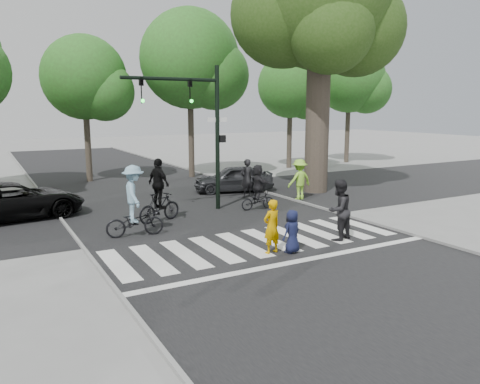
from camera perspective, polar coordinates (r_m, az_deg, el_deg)
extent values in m
plane|color=gray|center=(14.39, 4.12, -7.13)|extent=(120.00, 120.00, 0.00)
cube|color=black|center=(18.62, -4.35, -3.10)|extent=(10.00, 70.00, 0.01)
cube|color=black|center=(21.32, -7.75, -1.46)|extent=(70.00, 10.00, 0.01)
cube|color=gray|center=(17.18, -19.87, -4.67)|extent=(0.10, 70.00, 0.10)
cube|color=gray|center=(21.17, 8.14, -1.42)|extent=(0.10, 70.00, 0.10)
cube|color=silver|center=(13.53, -14.68, -8.56)|extent=(0.55, 3.00, 0.01)
cube|color=silver|center=(13.79, -10.62, -8.03)|extent=(0.55, 3.00, 0.01)
cube|color=silver|center=(14.12, -6.75, -7.49)|extent=(0.55, 3.00, 0.01)
cube|color=silver|center=(14.51, -3.07, -6.95)|extent=(0.55, 3.00, 0.01)
cube|color=silver|center=(14.95, 0.39, -6.40)|extent=(0.55, 3.00, 0.01)
cube|color=silver|center=(15.45, 3.64, -5.87)|extent=(0.55, 3.00, 0.01)
cube|color=silver|center=(16.00, 6.66, -5.36)|extent=(0.55, 3.00, 0.01)
cube|color=silver|center=(16.59, 9.48, -4.87)|extent=(0.55, 3.00, 0.01)
cube|color=silver|center=(17.21, 12.09, -4.40)|extent=(0.55, 3.00, 0.01)
cube|color=silver|center=(17.87, 14.51, -3.96)|extent=(0.55, 3.00, 0.01)
cube|color=silver|center=(13.45, 6.95, -8.40)|extent=(10.00, 0.30, 0.01)
cylinder|color=black|center=(19.76, -2.77, 6.48)|extent=(0.18, 0.18, 6.00)
cylinder|color=black|center=(18.95, -8.41, 13.48)|extent=(4.00, 0.14, 0.14)
imported|color=black|center=(19.23, -6.10, 12.14)|extent=(0.16, 0.20, 1.00)
sphere|color=#19E533|center=(19.11, -5.93, 10.96)|extent=(0.14, 0.14, 0.14)
imported|color=black|center=(18.53, -11.92, 12.06)|extent=(0.16, 0.20, 1.00)
sphere|color=#19E533|center=(18.41, -11.76, 10.83)|extent=(0.14, 0.14, 0.14)
cube|color=black|center=(19.86, -2.20, 6.50)|extent=(0.28, 0.18, 0.30)
cube|color=#FF660C|center=(19.91, -1.91, 6.51)|extent=(0.02, 0.14, 0.20)
cube|color=white|center=(19.73, -2.79, 8.80)|extent=(0.90, 0.04, 0.18)
cylinder|color=brown|center=(24.24, 9.40, 8.23)|extent=(1.20, 1.20, 7.00)
cylinder|color=brown|center=(24.36, 10.49, 15.27)|extent=(1.29, 1.74, 2.93)
sphere|color=#254812|center=(25.24, 14.01, 18.85)|extent=(4.80, 4.80, 4.80)
sphere|color=#254812|center=(24.56, 5.30, 20.77)|extent=(5.20, 5.20, 5.20)
sphere|color=#254812|center=(23.09, 10.98, 18.80)|extent=(4.00, 4.00, 4.00)
cylinder|color=brown|center=(28.84, -18.13, 6.77)|extent=(0.36, 0.36, 5.60)
sphere|color=#335E23|center=(28.86, -18.49, 13.11)|extent=(4.80, 4.80, 4.80)
sphere|color=#335E23|center=(28.32, -16.17, 11.68)|extent=(3.36, 3.36, 3.36)
cylinder|color=brown|center=(29.36, -6.00, 8.36)|extent=(0.36, 0.36, 6.72)
sphere|color=#335E23|center=(29.49, -6.15, 15.84)|extent=(6.00, 6.00, 6.00)
sphere|color=#335E23|center=(29.09, -3.15, 14.06)|extent=(4.20, 4.20, 4.20)
cylinder|color=brown|center=(34.00, 6.06, 7.54)|extent=(0.36, 0.36, 5.46)
sphere|color=#335E23|center=(34.00, 6.16, 12.80)|extent=(4.60, 4.60, 4.60)
sphere|color=#335E23|center=(33.96, 8.11, 11.44)|extent=(3.22, 3.22, 3.22)
cylinder|color=brown|center=(38.21, 12.99, 8.16)|extent=(0.36, 0.36, 6.16)
sphere|color=#335E23|center=(38.26, 13.21, 13.43)|extent=(5.40, 5.40, 5.40)
sphere|color=#335E23|center=(38.36, 15.20, 12.02)|extent=(3.78, 3.78, 3.78)
imported|color=#CF9300|center=(13.93, 3.88, -4.23)|extent=(0.65, 0.48, 1.63)
imported|color=#15193B|center=(14.06, 6.37, -4.81)|extent=(0.73, 0.56, 1.31)
imported|color=black|center=(15.59, 11.94, -2.15)|extent=(1.15, 1.00, 2.01)
imported|color=black|center=(16.16, -12.70, -3.57)|extent=(1.99, 0.94, 1.01)
imported|color=#7DA6BC|center=(15.97, -12.84, -0.21)|extent=(0.89, 1.33, 1.93)
imported|color=black|center=(18.03, -9.79, -1.86)|extent=(1.93, 1.07, 1.12)
imported|color=black|center=(17.86, -9.88, 0.99)|extent=(0.79, 1.22, 1.93)
imported|color=black|center=(19.94, 2.18, -1.02)|extent=(1.56, 0.64, 0.80)
imported|color=black|center=(19.80, 2.20, 1.16)|extent=(0.56, 1.45, 1.54)
imported|color=black|center=(20.16, -25.89, -0.97)|extent=(5.58, 3.20, 1.46)
imported|color=#2D2E31|center=(24.13, -0.81, 1.65)|extent=(4.34, 2.72, 1.38)
imported|color=#93DD37|center=(22.24, 7.25, 1.54)|extent=(1.27, 0.76, 1.92)
imported|color=black|center=(22.59, 0.81, 1.69)|extent=(0.73, 0.52, 1.87)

